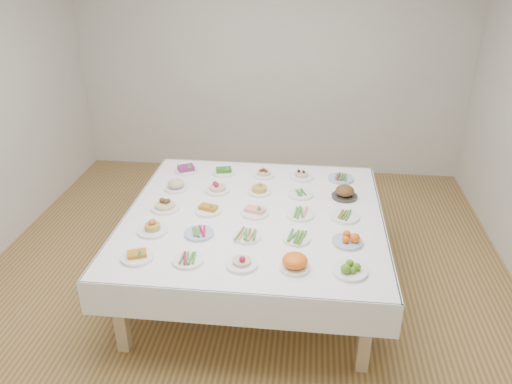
# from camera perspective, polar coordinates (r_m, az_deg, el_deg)

# --- Properties ---
(room_envelope) EXTENTS (5.02, 5.02, 2.81)m
(room_envelope) POSITION_cam_1_polar(r_m,az_deg,el_deg) (3.99, -1.51, 12.43)
(room_envelope) COLOR #A17A43
(room_envelope) RESTS_ON ground
(display_table) EXTENTS (2.18, 2.18, 0.75)m
(display_table) POSITION_cam_1_polar(r_m,az_deg,el_deg) (4.27, -0.23, -3.26)
(display_table) COLOR white
(display_table) RESTS_ON ground
(dish_0) EXTENTS (0.24, 0.24, 0.10)m
(dish_0) POSITION_cam_1_polar(r_m,az_deg,el_deg) (3.74, -13.45, -6.87)
(dish_0) COLOR white
(dish_0) RESTS_ON display_table
(dish_1) EXTENTS (0.22, 0.22, 0.05)m
(dish_1) POSITION_cam_1_polar(r_m,az_deg,el_deg) (3.65, -7.78, -7.62)
(dish_1) COLOR white
(dish_1) RESTS_ON display_table
(dish_2) EXTENTS (0.23, 0.23, 0.12)m
(dish_2) POSITION_cam_1_polar(r_m,az_deg,el_deg) (3.56, -1.63, -7.72)
(dish_2) COLOR white
(dish_2) RESTS_ON display_table
(dish_3) EXTENTS (0.22, 0.22, 0.12)m
(dish_3) POSITION_cam_1_polar(r_m,az_deg,el_deg) (3.54, 4.47, -7.97)
(dish_3) COLOR white
(dish_3) RESTS_ON display_table
(dish_4) EXTENTS (0.24, 0.24, 0.10)m
(dish_4) POSITION_cam_1_polar(r_m,az_deg,el_deg) (3.56, 10.70, -8.45)
(dish_4) COLOR white
(dish_4) RESTS_ON display_table
(dish_5) EXTENTS (0.24, 0.24, 0.12)m
(dish_5) POSITION_cam_1_polar(r_m,az_deg,el_deg) (4.04, -11.75, -3.82)
(dish_5) COLOR white
(dish_5) RESTS_ON display_table
(dish_6) EXTENTS (0.23, 0.23, 0.05)m
(dish_6) POSITION_cam_1_polar(r_m,az_deg,el_deg) (3.95, -6.53, -4.62)
(dish_6) COLOR #4C66B2
(dish_6) RESTS_ON display_table
(dish_7) EXTENTS (0.22, 0.22, 0.05)m
(dish_7) POSITION_cam_1_polar(r_m,az_deg,el_deg) (3.89, -1.05, -4.94)
(dish_7) COLOR white
(dish_7) RESTS_ON display_table
(dish_8) EXTENTS (0.22, 0.21, 0.05)m
(dish_8) POSITION_cam_1_polar(r_m,az_deg,el_deg) (3.88, 4.64, -5.17)
(dish_8) COLOR white
(dish_8) RESTS_ON display_table
(dish_9) EXTENTS (0.23, 0.23, 0.10)m
(dish_9) POSITION_cam_1_polar(r_m,az_deg,el_deg) (3.88, 10.44, -5.21)
(dish_9) COLOR #4C66B2
(dish_9) RESTS_ON display_table
(dish_10) EXTENTS (0.24, 0.24, 0.13)m
(dish_10) POSITION_cam_1_polar(r_m,az_deg,el_deg) (4.35, -10.37, -1.21)
(dish_10) COLOR white
(dish_10) RESTS_ON display_table
(dish_11) EXTENTS (0.23, 0.23, 0.10)m
(dish_11) POSITION_cam_1_polar(r_m,az_deg,el_deg) (4.27, -5.48, -1.78)
(dish_11) COLOR white
(dish_11) RESTS_ON display_table
(dish_12) EXTENTS (0.24, 0.24, 0.11)m
(dish_12) POSITION_cam_1_polar(r_m,az_deg,el_deg) (4.21, -0.14, -1.94)
(dish_12) COLOR white
(dish_12) RESTS_ON display_table
(dish_13) EXTENTS (0.23, 0.23, 0.06)m
(dish_13) POSITION_cam_1_polar(r_m,az_deg,el_deg) (4.21, 5.08, -2.40)
(dish_13) COLOR white
(dish_13) RESTS_ON display_table
(dish_14) EXTENTS (0.24, 0.24, 0.06)m
(dish_14) POSITION_cam_1_polar(r_m,az_deg,el_deg) (4.23, 10.06, -2.66)
(dish_14) COLOR white
(dish_14) RESTS_ON display_table
(dish_15) EXTENTS (0.21, 0.21, 0.11)m
(dish_15) POSITION_cam_1_polar(r_m,az_deg,el_deg) (4.68, -9.13, 0.86)
(dish_15) COLOR white
(dish_15) RESTS_ON display_table
(dish_16) EXTENTS (0.23, 0.23, 0.12)m
(dish_16) POSITION_cam_1_polar(r_m,az_deg,el_deg) (4.60, -4.43, 0.65)
(dish_16) COLOR white
(dish_16) RESTS_ON display_table
(dish_17) EXTENTS (0.21, 0.21, 0.11)m
(dish_17) POSITION_cam_1_polar(r_m,az_deg,el_deg) (4.56, 0.39, 0.42)
(dish_17) COLOR white
(dish_17) RESTS_ON display_table
(dish_18) EXTENTS (0.23, 0.23, 0.05)m
(dish_18) POSITION_cam_1_polar(r_m,az_deg,el_deg) (4.55, 5.10, -0.19)
(dish_18) COLOR white
(dish_18) RESTS_ON display_table
(dish_19) EXTENTS (0.23, 0.23, 0.14)m
(dish_19) POSITION_cam_1_polar(r_m,az_deg,el_deg) (4.54, 10.12, 0.08)
(dish_19) COLOR #302D2A
(dish_19) RESTS_ON display_table
(dish_20) EXTENTS (0.22, 0.22, 0.11)m
(dish_20) POSITION_cam_1_polar(r_m,az_deg,el_deg) (5.03, -8.01, 2.76)
(dish_20) COLOR white
(dish_20) RESTS_ON display_table
(dish_21) EXTENTS (0.22, 0.22, 0.11)m
(dish_21) POSITION_cam_1_polar(r_m,az_deg,el_deg) (4.96, -3.71, 2.59)
(dish_21) COLOR white
(dish_21) RESTS_ON display_table
(dish_22) EXTENTS (0.21, 0.21, 0.10)m
(dish_22) POSITION_cam_1_polar(r_m,az_deg,el_deg) (4.90, 0.89, 2.27)
(dish_22) COLOR white
(dish_22) RESTS_ON display_table
(dish_23) EXTENTS (0.23, 0.23, 0.11)m
(dish_23) POSITION_cam_1_polar(r_m,az_deg,el_deg) (4.88, 5.23, 2.10)
(dish_23) COLOR white
(dish_23) RESTS_ON display_table
(dish_24) EXTENTS (0.24, 0.24, 0.05)m
(dish_24) POSITION_cam_1_polar(r_m,az_deg,el_deg) (4.90, 9.68, 1.62)
(dish_24) COLOR #4C66B2
(dish_24) RESTS_ON display_table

